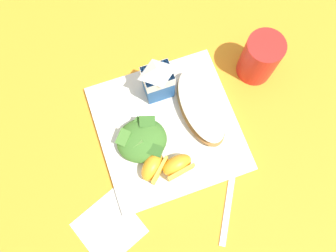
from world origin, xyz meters
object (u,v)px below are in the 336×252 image
object	(u,v)px
milk_carton	(158,80)
orange_wedge_front	(153,167)
white_plate	(168,128)
metal_fork	(231,189)
orange_wedge_middle	(178,166)
paper_napkin	(109,228)
drinking_red_cup	(260,58)
cheesy_pizza_bread	(201,108)
green_salad_pile	(142,140)

from	to	relation	value
milk_carton	orange_wedge_front	distance (m)	0.17
white_plate	metal_fork	world-z (taller)	white_plate
white_plate	orange_wedge_middle	world-z (taller)	orange_wedge_middle
orange_wedge_front	paper_napkin	bearing A→B (deg)	-146.53
white_plate	milk_carton	size ratio (longest dim) A/B	2.55
white_plate	drinking_red_cup	world-z (taller)	drinking_red_cup
white_plate	cheesy_pizza_bread	size ratio (longest dim) A/B	1.62
cheesy_pizza_bread	drinking_red_cup	xyz separation A→B (m)	(0.15, 0.05, 0.02)
orange_wedge_front	cheesy_pizza_bread	bearing A→B (deg)	32.67
white_plate	metal_fork	bearing A→B (deg)	-64.03
cheesy_pizza_bread	orange_wedge_middle	size ratio (longest dim) A/B	2.65
paper_napkin	milk_carton	bearing A→B (deg)	51.95
milk_carton	metal_fork	bearing A→B (deg)	-73.91
orange_wedge_front	paper_napkin	distance (m)	0.15
cheesy_pizza_bread	orange_wedge_front	bearing A→B (deg)	-147.33
cheesy_pizza_bread	milk_carton	distance (m)	0.10
green_salad_pile	metal_fork	world-z (taller)	green_salad_pile
green_salad_pile	orange_wedge_front	distance (m)	0.06
metal_fork	drinking_red_cup	distance (m)	0.27
cheesy_pizza_bread	green_salad_pile	world-z (taller)	green_salad_pile
white_plate	cheesy_pizza_bread	xyz separation A→B (m)	(0.07, 0.01, 0.03)
orange_wedge_front	white_plate	bearing A→B (deg)	52.20
orange_wedge_front	metal_fork	size ratio (longest dim) A/B	0.40
orange_wedge_front	drinking_red_cup	size ratio (longest dim) A/B	0.63
orange_wedge_front	drinking_red_cup	bearing A→B (deg)	26.31
milk_carton	metal_fork	size ratio (longest dim) A/B	0.64
milk_carton	paper_napkin	bearing A→B (deg)	-128.05
white_plate	milk_carton	xyz separation A→B (m)	(0.01, 0.08, 0.07)
green_salad_pile	drinking_red_cup	size ratio (longest dim) A/B	0.93
paper_napkin	orange_wedge_front	bearing A→B (deg)	33.47
green_salad_pile	orange_wedge_middle	size ratio (longest dim) A/B	1.55
paper_napkin	drinking_red_cup	world-z (taller)	drinking_red_cup
milk_carton	orange_wedge_middle	distance (m)	0.17
white_plate	orange_wedge_front	size ratio (longest dim) A/B	4.09
orange_wedge_middle	metal_fork	xyz separation A→B (m)	(0.09, -0.07, -0.03)
drinking_red_cup	milk_carton	bearing A→B (deg)	176.02
paper_napkin	white_plate	bearing A→B (deg)	40.74
metal_fork	orange_wedge_front	bearing A→B (deg)	146.75
cheesy_pizza_bread	green_salad_pile	bearing A→B (deg)	-169.38
milk_carton	metal_fork	xyz separation A→B (m)	(0.07, -0.24, -0.07)
orange_wedge_front	drinking_red_cup	world-z (taller)	drinking_red_cup
cheesy_pizza_bread	metal_fork	distance (m)	0.17
orange_wedge_middle	paper_napkin	world-z (taller)	orange_wedge_middle
paper_napkin	metal_fork	world-z (taller)	metal_fork
milk_carton	green_salad_pile	bearing A→B (deg)	-125.26
white_plate	orange_wedge_front	world-z (taller)	orange_wedge_front
white_plate	milk_carton	distance (m)	0.11
paper_napkin	green_salad_pile	bearing A→B (deg)	50.12
green_salad_pile	drinking_red_cup	xyz separation A→B (m)	(0.28, 0.08, 0.02)
metal_fork	white_plate	bearing A→B (deg)	115.97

